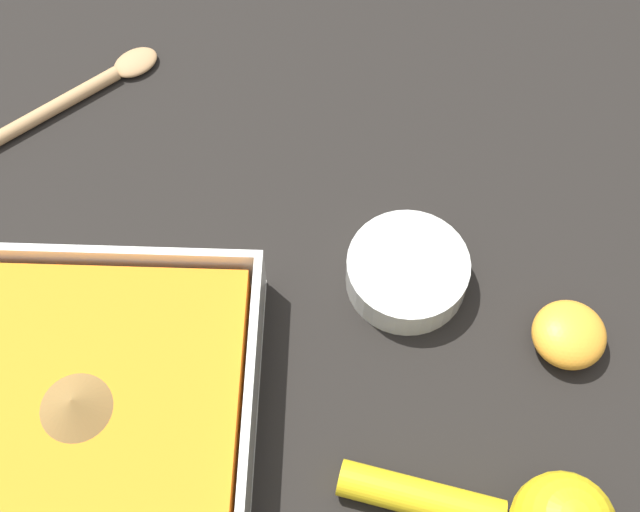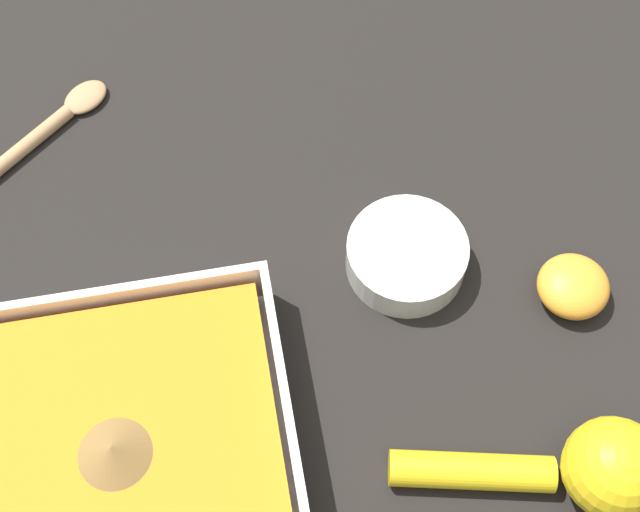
% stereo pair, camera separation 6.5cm
% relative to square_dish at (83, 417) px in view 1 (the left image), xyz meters
% --- Properties ---
extents(ground_plane, '(4.00, 4.00, 0.00)m').
position_rel_square_dish_xyz_m(ground_plane, '(0.03, 0.01, -0.02)').
color(ground_plane, black).
extents(square_dish, '(0.23, 0.23, 0.05)m').
position_rel_square_dish_xyz_m(square_dish, '(0.00, 0.00, 0.00)').
color(square_dish, silver).
rests_on(square_dish, ground_plane).
extents(spice_bowl, '(0.09, 0.09, 0.03)m').
position_rel_square_dish_xyz_m(spice_bowl, '(0.12, -0.22, -0.01)').
color(spice_bowl, silver).
rests_on(spice_bowl, ground_plane).
extents(lemon_half, '(0.05, 0.05, 0.03)m').
position_rel_square_dish_xyz_m(lemon_half, '(0.07, -0.33, -0.01)').
color(lemon_half, orange).
rests_on(lemon_half, ground_plane).
extents(wooden_spoon, '(0.15, 0.18, 0.01)m').
position_rel_square_dish_xyz_m(wooden_spoon, '(0.27, 0.07, -0.02)').
color(wooden_spoon, tan).
rests_on(wooden_spoon, ground_plane).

